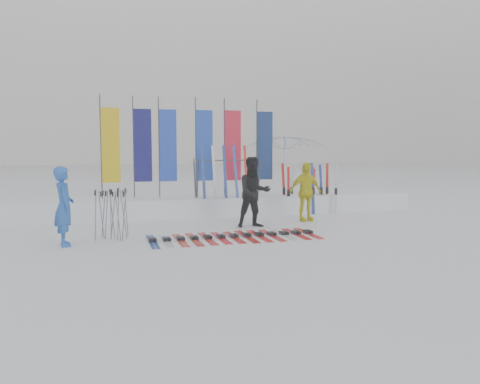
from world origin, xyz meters
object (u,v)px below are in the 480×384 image
object	(u,v)px
person_black	(254,192)
tent_canopy	(286,169)
ski_rack	(227,173)
person_blue	(64,206)
ski_row	(234,236)
person_yellow	(305,192)

from	to	relation	value
person_black	tent_canopy	world-z (taller)	tent_canopy
ski_rack	person_blue	bearing A→B (deg)	-142.55
person_black	ski_rack	xyz separation A→B (m)	(-0.14, 2.36, 0.42)
tent_canopy	ski_row	size ratio (longest dim) A/B	0.75
person_yellow	ski_rack	world-z (taller)	ski_rack
person_black	ski_row	bearing A→B (deg)	-124.78
person_yellow	tent_canopy	bearing A→B (deg)	72.49
person_black	person_yellow	size ratio (longest dim) A/B	1.10
tent_canopy	person_blue	bearing A→B (deg)	-143.40
person_blue	tent_canopy	xyz separation A→B (m)	(7.46, 5.54, 0.50)
person_blue	person_black	world-z (taller)	person_black
tent_canopy	ski_rack	world-z (taller)	tent_canopy
person_yellow	tent_canopy	xyz separation A→B (m)	(0.86, 3.69, 0.50)
person_yellow	ski_rack	distance (m)	2.65
person_blue	tent_canopy	size ratio (longest dim) A/B	0.57
person_blue	ski_rack	size ratio (longest dim) A/B	0.86
person_blue	person_yellow	world-z (taller)	person_blue
person_yellow	ski_row	xyz separation A→B (m)	(-2.76, -1.97, -0.84)
person_blue	person_black	distance (m)	4.92
tent_canopy	ski_row	bearing A→B (deg)	-122.52
person_black	tent_canopy	size ratio (longest dim) A/B	0.63
person_black	person_yellow	world-z (taller)	person_black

